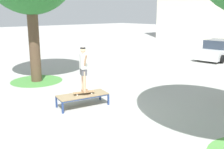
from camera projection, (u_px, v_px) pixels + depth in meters
ground_plane at (88, 112)px, 9.33m from camera, size 120.00×120.00×0.00m
skate_box at (83, 96)px, 9.88m from camera, size 1.15×2.02×0.46m
skateboard at (84, 92)px, 9.89m from camera, size 0.48×0.82×0.09m
skater at (83, 67)px, 9.66m from camera, size 0.96×0.44×1.69m
grass_patch_near_left at (37, 81)px, 13.67m from camera, size 2.64×2.64×0.01m
car_white at (218, 50)px, 19.79m from camera, size 2.20×4.34×1.50m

